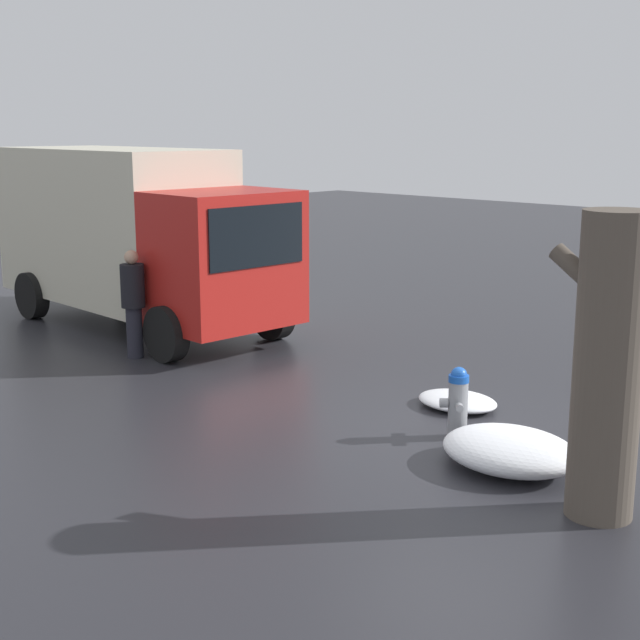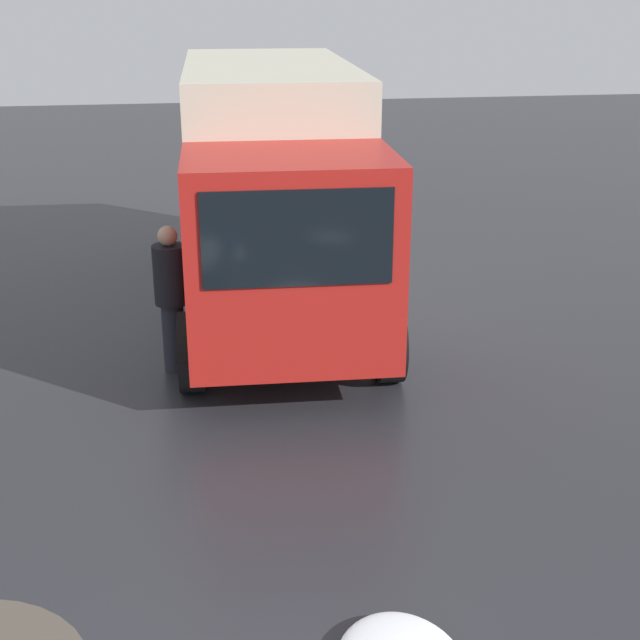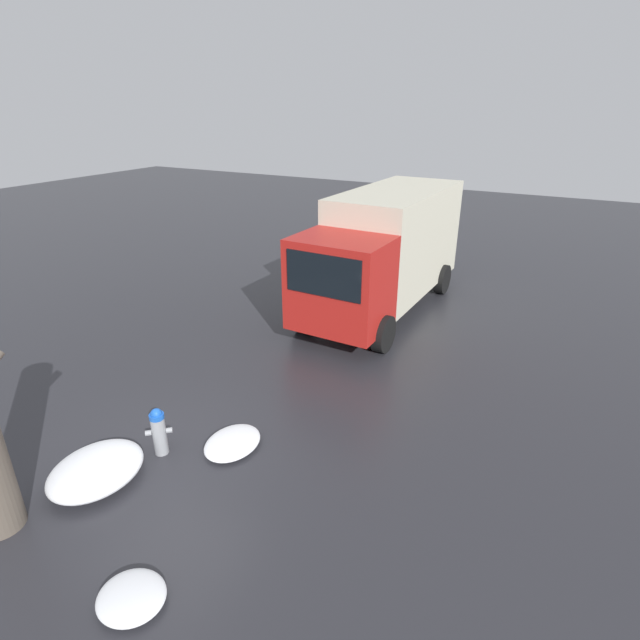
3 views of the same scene
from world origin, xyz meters
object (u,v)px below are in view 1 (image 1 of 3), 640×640
Objects in this scene: fire_hydrant at (458,402)px; delivery_truck at (134,232)px; pedestrian at (133,299)px; tree_trunk at (607,366)px.

delivery_truck is (7.90, -0.89, 1.31)m from fire_hydrant.
delivery_truck is 2.53m from pedestrian.
fire_hydrant is 5.99m from pedestrian.
fire_hydrant is at bearing -39.47° from pedestrian.
tree_trunk reaches higher than pedestrian.
delivery_truck is at bearing 100.38° from pedestrian.
fire_hydrant is at bearing -20.46° from tree_trunk.
delivery_truck reaches higher than tree_trunk.
tree_trunk is 8.21m from pedestrian.
tree_trunk is 1.67× the size of pedestrian.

